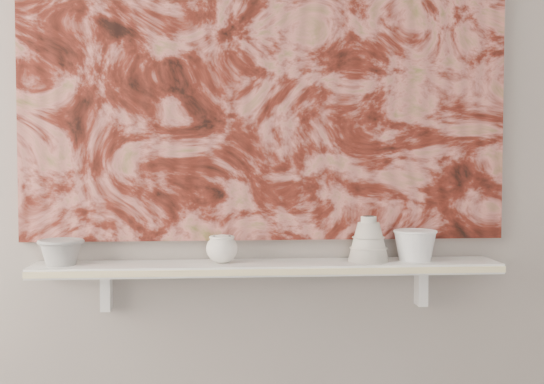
{
  "coord_description": "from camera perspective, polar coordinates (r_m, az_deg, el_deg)",
  "views": [
    {
      "loc": [
        -0.17,
        -0.75,
        1.26
      ],
      "look_at": [
        0.01,
        1.49,
        1.14
      ],
      "focal_mm": 50.0,
      "sensor_mm": 36.0,
      "label": 1
    }
  ],
  "objects": [
    {
      "name": "bowl_white",
      "position": [
        2.36,
        10.72,
        -3.95
      ],
      "size": [
        0.16,
        0.16,
        0.1
      ],
      "primitive_type": null,
      "rotation": [
        0.0,
        0.0,
        0.24
      ],
      "color": "white",
      "rests_on": "shelf"
    },
    {
      "name": "shelf_stripe",
      "position": [
        2.2,
        -0.13,
        -6.06
      ],
      "size": [
        1.4,
        0.01,
        0.02
      ],
      "primitive_type": "cube",
      "color": "beige",
      "rests_on": "shelf"
    },
    {
      "name": "bracket_left",
      "position": [
        2.38,
        -12.37,
        -7.27
      ],
      "size": [
        0.03,
        0.06,
        0.12
      ],
      "primitive_type": "cube",
      "color": "white",
      "rests_on": "wall_back"
    },
    {
      "name": "wall_back",
      "position": [
        2.36,
        -0.49,
        5.14
      ],
      "size": [
        3.6,
        0.0,
        3.6
      ],
      "primitive_type": "plane",
      "rotation": [
        1.57,
        0.0,
        0.0
      ],
      "color": "gray",
      "rests_on": "floor"
    },
    {
      "name": "cup_cream",
      "position": [
        2.28,
        -3.79,
        -4.29
      ],
      "size": [
        0.1,
        0.1,
        0.09
      ],
      "primitive_type": null,
      "rotation": [
        0.0,
        0.0,
        0.04
      ],
      "color": "beige",
      "rests_on": "shelf"
    },
    {
      "name": "painting",
      "position": [
        2.36,
        -0.47,
        9.76
      ],
      "size": [
        1.5,
        0.02,
        1.1
      ],
      "primitive_type": "cube",
      "color": "#5B1D14",
      "rests_on": "wall_back"
    },
    {
      "name": "bell_vessel",
      "position": [
        2.32,
        7.28,
        -3.51
      ],
      "size": [
        0.16,
        0.16,
        0.14
      ],
      "primitive_type": null,
      "rotation": [
        0.0,
        0.0,
        -0.35
      ],
      "color": "beige",
      "rests_on": "shelf"
    },
    {
      "name": "bracket_right",
      "position": [
        2.45,
        11.15,
        -6.97
      ],
      "size": [
        0.03,
        0.06,
        0.12
      ],
      "primitive_type": "cube",
      "color": "white",
      "rests_on": "wall_back"
    },
    {
      "name": "bowl_grey",
      "position": [
        2.32,
        -15.61,
        -4.35
      ],
      "size": [
        0.17,
        0.17,
        0.08
      ],
      "primitive_type": null,
      "rotation": [
        0.0,
        0.0,
        -0.34
      ],
      "color": "gray",
      "rests_on": "shelf"
    },
    {
      "name": "shelf",
      "position": [
        2.29,
        -0.32,
        -5.7
      ],
      "size": [
        1.4,
        0.18,
        0.03
      ],
      "primitive_type": "cube",
      "color": "white",
      "rests_on": "wall_back"
    },
    {
      "name": "house_motif",
      "position": [
        2.41,
        10.3,
        2.24
      ],
      "size": [
        0.09,
        0.0,
        0.08
      ],
      "primitive_type": "cube",
      "color": "black",
      "rests_on": "painting"
    }
  ]
}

